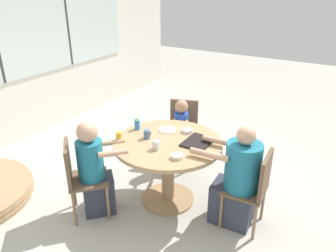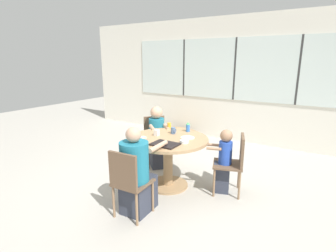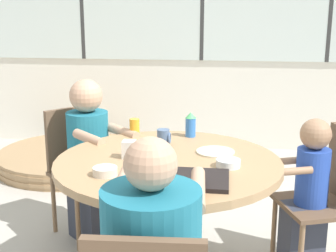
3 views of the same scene
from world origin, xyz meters
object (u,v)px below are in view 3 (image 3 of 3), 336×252
at_px(chair_for_toddler, 332,190).
at_px(bowl_white_shallow, 105,171).
at_px(sippy_cup, 191,124).
at_px(coffee_mug, 164,138).
at_px(juice_glass, 135,127).
at_px(person_woman_green_shirt, 91,167).
at_px(chair_for_woman_green_shirt, 79,160).
at_px(person_toddler, 307,202).
at_px(bowl_cereal, 228,163).
at_px(folded_table_stack, 72,158).
at_px(milk_carton_small, 129,149).

bearing_deg(chair_for_toddler, bowl_white_shallow, 97.12).
bearing_deg(sippy_cup, coffee_mug, -119.95).
bearing_deg(juice_glass, person_woman_green_shirt, 163.21).
xyz_separation_m(chair_for_woman_green_shirt, person_toddler, (1.46, -0.39, -0.06)).
bearing_deg(bowl_cereal, person_toddler, 36.66).
height_order(chair_for_woman_green_shirt, sippy_cup, sippy_cup).
xyz_separation_m(coffee_mug, folded_table_stack, (-1.17, 1.74, -0.73)).
height_order(sippy_cup, milk_carton_small, sippy_cup).
distance_m(chair_for_woman_green_shirt, folded_table_stack, 1.48).
bearing_deg(chair_for_toddler, sippy_cup, 60.61).
xyz_separation_m(chair_for_toddler, bowl_white_shallow, (-1.17, -0.58, 0.27)).
distance_m(sippy_cup, bowl_white_shallow, 0.80).
bearing_deg(folded_table_stack, coffee_mug, -56.10).
bearing_deg(person_woman_green_shirt, coffee_mug, 102.69).
relative_size(person_toddler, bowl_white_shallow, 8.06).
xyz_separation_m(person_toddler, folded_table_stack, (-1.98, 1.70, -0.38)).
distance_m(bowl_cereal, folded_table_stack, 2.64).
xyz_separation_m(chair_for_toddler, person_woman_green_shirt, (-1.48, 0.23, -0.01)).
relative_size(chair_for_woman_green_shirt, person_woman_green_shirt, 0.80).
distance_m(person_woman_green_shirt, milk_carton_small, 0.72).
distance_m(milk_carton_small, bowl_cereal, 0.52).
bearing_deg(person_woman_green_shirt, milk_carton_small, 78.04).
height_order(juice_glass, bowl_cereal, juice_glass).
relative_size(person_woman_green_shirt, sippy_cup, 7.22).
height_order(person_woman_green_shirt, bowl_cereal, person_woman_green_shirt).
relative_size(coffee_mug, sippy_cup, 0.66).
xyz_separation_m(person_toddler, milk_carton_small, (-0.96, -0.26, 0.35)).
xyz_separation_m(person_woman_green_shirt, bowl_cereal, (0.89, -0.61, 0.27)).
height_order(person_toddler, milk_carton_small, person_toddler).
relative_size(chair_for_toddler, juice_glass, 8.39).
xyz_separation_m(chair_for_toddler, folded_table_stack, (-2.12, 1.65, -0.44)).
xyz_separation_m(chair_for_woman_green_shirt, bowl_cereal, (1.00, -0.73, 0.26)).
bearing_deg(milk_carton_small, bowl_cereal, -8.44).
xyz_separation_m(person_woman_green_shirt, juice_glass, (0.31, -0.09, 0.31)).
bearing_deg(chair_for_woman_green_shirt, chair_for_toddler, 121.33).
relative_size(chair_for_woman_green_shirt, bowl_cereal, 7.15).
height_order(chair_for_toddler, sippy_cup, sippy_cup).
relative_size(person_toddler, sippy_cup, 6.24).
bearing_deg(sippy_cup, bowl_cereal, -66.55).
bearing_deg(bowl_white_shallow, person_woman_green_shirt, 111.35).
bearing_deg(bowl_white_shallow, folded_table_stack, 113.21).
height_order(person_toddler, coffee_mug, person_toddler).
bearing_deg(folded_table_stack, sippy_cup, -49.28).
bearing_deg(sippy_cup, bowl_white_shallow, -115.05).
height_order(chair_for_woman_green_shirt, bowl_cereal, chair_for_woman_green_shirt).
bearing_deg(coffee_mug, juice_glass, 134.43).
xyz_separation_m(person_woman_green_shirt, coffee_mug, (0.52, -0.31, 0.30)).
height_order(chair_for_toddler, milk_carton_small, chair_for_toddler).
bearing_deg(juice_glass, bowl_cereal, -42.16).
height_order(coffee_mug, bowl_cereal, coffee_mug).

